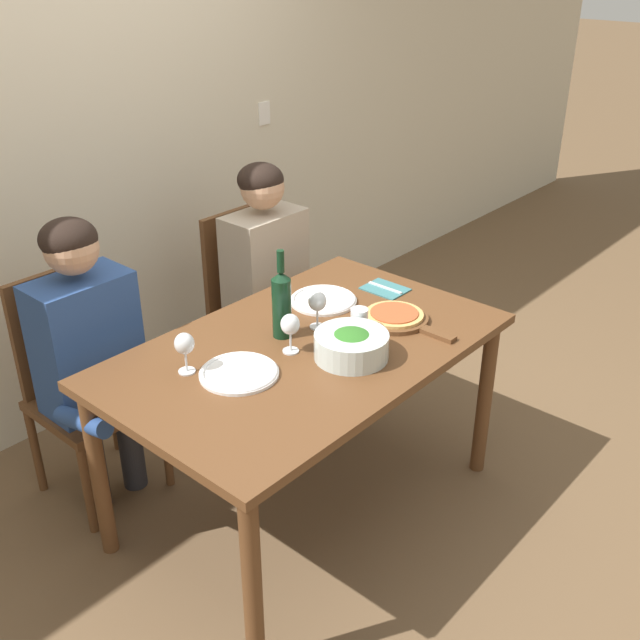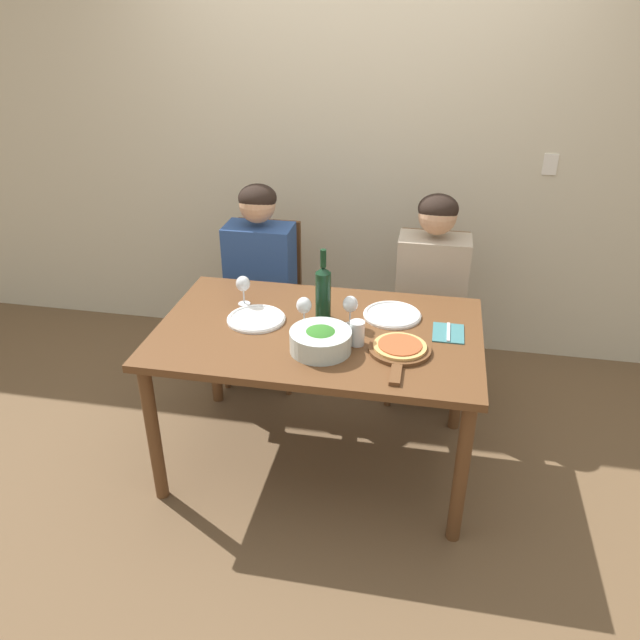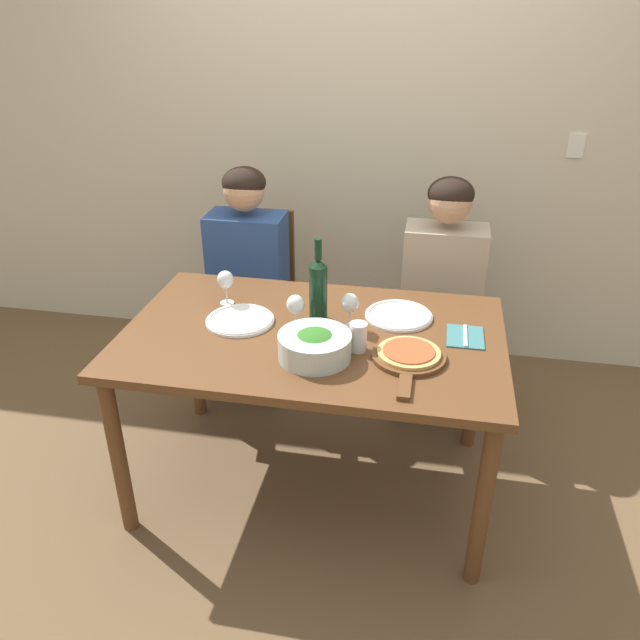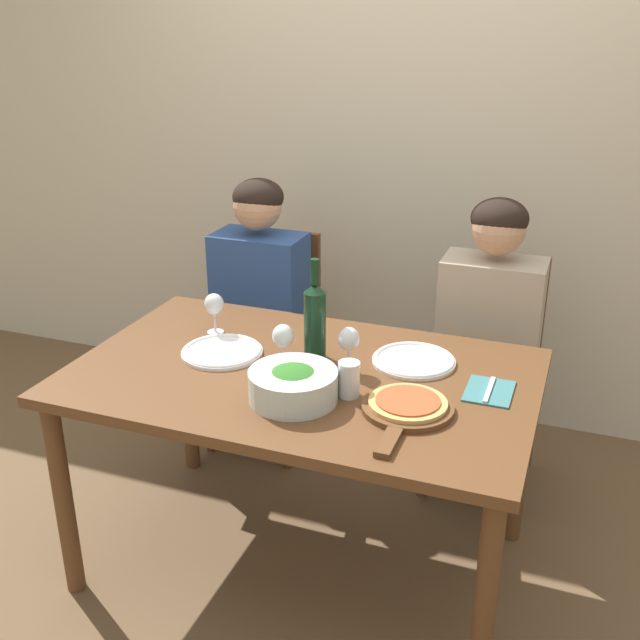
{
  "view_description": "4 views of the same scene",
  "coord_description": "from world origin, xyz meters",
  "px_view_note": "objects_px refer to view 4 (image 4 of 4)",
  "views": [
    {
      "loc": [
        -1.77,
        -1.63,
        2.11
      ],
      "look_at": [
        0.05,
        -0.03,
        0.85
      ],
      "focal_mm": 42.0,
      "sensor_mm": 36.0,
      "label": 1
    },
    {
      "loc": [
        0.48,
        -2.45,
        2.14
      ],
      "look_at": [
        0.01,
        -0.03,
        0.82
      ],
      "focal_mm": 35.0,
      "sensor_mm": 36.0,
      "label": 2
    },
    {
      "loc": [
        0.43,
        -2.09,
        1.94
      ],
      "look_at": [
        0.03,
        -0.0,
        0.82
      ],
      "focal_mm": 35.0,
      "sensor_mm": 36.0,
      "label": 3
    },
    {
      "loc": [
        0.82,
        -2.0,
        1.83
      ],
      "look_at": [
        0.0,
        0.15,
        0.88
      ],
      "focal_mm": 42.0,
      "sensor_mm": 36.0,
      "label": 4
    }
  ],
  "objects_px": {
    "broccoli_bowl": "(293,385)",
    "wine_glass_right": "(349,341)",
    "chair_left": "(271,333)",
    "person_woman": "(259,293)",
    "wine_glass_centre": "(283,338)",
    "fork_on_napkin": "(489,391)",
    "dinner_plate_left": "(222,351)",
    "water_tumbler": "(349,379)",
    "person_man": "(489,324)",
    "chair_right": "(489,366)",
    "wine_glass_left": "(214,306)",
    "wine_bottle": "(316,319)",
    "pizza_on_board": "(407,407)",
    "dinner_plate_right": "(414,360)"
  },
  "relations": [
    {
      "from": "person_man",
      "to": "wine_glass_centre",
      "type": "xyz_separation_m",
      "value": [
        -0.56,
        -0.68,
        0.14
      ]
    },
    {
      "from": "wine_bottle",
      "to": "dinner_plate_left",
      "type": "xyz_separation_m",
      "value": [
        -0.31,
        -0.09,
        -0.13
      ]
    },
    {
      "from": "wine_bottle",
      "to": "wine_glass_centre",
      "type": "xyz_separation_m",
      "value": [
        -0.07,
        -0.11,
        -0.03
      ]
    },
    {
      "from": "wine_glass_centre",
      "to": "fork_on_napkin",
      "type": "relative_size",
      "value": 0.84
    },
    {
      "from": "broccoli_bowl",
      "to": "wine_glass_right",
      "type": "relative_size",
      "value": 1.77
    },
    {
      "from": "broccoli_bowl",
      "to": "person_man",
      "type": "bearing_deg",
      "value": 62.78
    },
    {
      "from": "person_woman",
      "to": "wine_glass_left",
      "type": "relative_size",
      "value": 8.02
    },
    {
      "from": "wine_bottle",
      "to": "fork_on_napkin",
      "type": "relative_size",
      "value": 1.92
    },
    {
      "from": "wine_glass_left",
      "to": "water_tumbler",
      "type": "bearing_deg",
      "value": -25.04
    },
    {
      "from": "wine_glass_centre",
      "to": "water_tumbler",
      "type": "xyz_separation_m",
      "value": [
        0.26,
        -0.11,
        -0.05
      ]
    },
    {
      "from": "dinner_plate_right",
      "to": "chair_left",
      "type": "bearing_deg",
      "value": 142.45
    },
    {
      "from": "chair_left",
      "to": "person_woman",
      "type": "distance_m",
      "value": 0.26
    },
    {
      "from": "chair_left",
      "to": "water_tumbler",
      "type": "distance_m",
      "value": 1.17
    },
    {
      "from": "broccoli_bowl",
      "to": "wine_glass_right",
      "type": "height_order",
      "value": "wine_glass_right"
    },
    {
      "from": "wine_glass_right",
      "to": "water_tumbler",
      "type": "bearing_deg",
      "value": -71.01
    },
    {
      "from": "wine_glass_centre",
      "to": "pizza_on_board",
      "type": "bearing_deg",
      "value": -17.69
    },
    {
      "from": "pizza_on_board",
      "to": "wine_glass_left",
      "type": "distance_m",
      "value": 0.86
    },
    {
      "from": "chair_left",
      "to": "person_woman",
      "type": "height_order",
      "value": "person_woman"
    },
    {
      "from": "dinner_plate_right",
      "to": "fork_on_napkin",
      "type": "relative_size",
      "value": 1.53
    },
    {
      "from": "wine_glass_right",
      "to": "person_man",
      "type": "bearing_deg",
      "value": 60.44
    },
    {
      "from": "pizza_on_board",
      "to": "wine_glass_centre",
      "type": "distance_m",
      "value": 0.48
    },
    {
      "from": "dinner_plate_left",
      "to": "water_tumbler",
      "type": "bearing_deg",
      "value": -14.67
    },
    {
      "from": "wine_glass_left",
      "to": "fork_on_napkin",
      "type": "distance_m",
      "value": 1.01
    },
    {
      "from": "person_man",
      "to": "fork_on_napkin",
      "type": "distance_m",
      "value": 0.62
    },
    {
      "from": "person_woman",
      "to": "person_man",
      "type": "bearing_deg",
      "value": 0.0
    },
    {
      "from": "wine_glass_left",
      "to": "water_tumbler",
      "type": "relative_size",
      "value": 1.36
    },
    {
      "from": "pizza_on_board",
      "to": "wine_glass_right",
      "type": "relative_size",
      "value": 2.72
    },
    {
      "from": "person_man",
      "to": "wine_glass_centre",
      "type": "height_order",
      "value": "person_man"
    },
    {
      "from": "wine_bottle",
      "to": "broccoli_bowl",
      "type": "relative_size",
      "value": 1.29
    },
    {
      "from": "water_tumbler",
      "to": "fork_on_napkin",
      "type": "relative_size",
      "value": 0.62
    },
    {
      "from": "person_man",
      "to": "chair_right",
      "type": "bearing_deg",
      "value": 90.0
    },
    {
      "from": "water_tumbler",
      "to": "fork_on_napkin",
      "type": "height_order",
      "value": "water_tumbler"
    },
    {
      "from": "chair_right",
      "to": "person_woman",
      "type": "bearing_deg",
      "value": -173.23
    },
    {
      "from": "pizza_on_board",
      "to": "fork_on_napkin",
      "type": "xyz_separation_m",
      "value": [
        0.2,
        0.21,
        -0.01
      ]
    },
    {
      "from": "person_woman",
      "to": "pizza_on_board",
      "type": "relative_size",
      "value": 2.95
    },
    {
      "from": "wine_bottle",
      "to": "person_woman",
      "type": "bearing_deg",
      "value": 129.97
    },
    {
      "from": "dinner_plate_right",
      "to": "fork_on_napkin",
      "type": "xyz_separation_m",
      "value": [
        0.27,
        -0.12,
        -0.01
      ]
    },
    {
      "from": "wine_glass_left",
      "to": "water_tumbler",
      "type": "height_order",
      "value": "wine_glass_left"
    },
    {
      "from": "dinner_plate_left",
      "to": "wine_glass_left",
      "type": "xyz_separation_m",
      "value": [
        -0.11,
        0.15,
        0.1
      ]
    },
    {
      "from": "chair_left",
      "to": "person_woman",
      "type": "xyz_separation_m",
      "value": [
        -0.0,
        -0.12,
        0.23
      ]
    },
    {
      "from": "person_woman",
      "to": "wine_bottle",
      "type": "bearing_deg",
      "value": -50.03
    },
    {
      "from": "chair_right",
      "to": "person_man",
      "type": "xyz_separation_m",
      "value": [
        -0.0,
        -0.12,
        0.23
      ]
    },
    {
      "from": "wine_glass_left",
      "to": "dinner_plate_left",
      "type": "bearing_deg",
      "value": -55.15
    },
    {
      "from": "broccoli_bowl",
      "to": "water_tumbler",
      "type": "xyz_separation_m",
      "value": [
        0.15,
        0.08,
        0.01
      ]
    },
    {
      "from": "chair_right",
      "to": "chair_left",
      "type": "bearing_deg",
      "value": 180.0
    },
    {
      "from": "person_woman",
      "to": "wine_glass_left",
      "type": "distance_m",
      "value": 0.53
    },
    {
      "from": "chair_left",
      "to": "wine_glass_left",
      "type": "relative_size",
      "value": 6.25
    },
    {
      "from": "chair_right",
      "to": "water_tumbler",
      "type": "relative_size",
      "value": 8.51
    },
    {
      "from": "person_woman",
      "to": "broccoli_bowl",
      "type": "distance_m",
      "value": 1.02
    },
    {
      "from": "wine_glass_left",
      "to": "wine_glass_right",
      "type": "relative_size",
      "value": 1.0
    }
  ]
}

